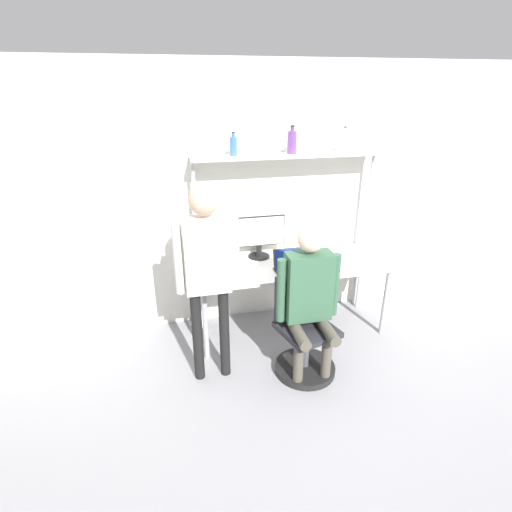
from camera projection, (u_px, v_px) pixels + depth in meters
name	position (u px, v px, depth m)	size (l,w,h in m)	color
ground_plane	(301.00, 349.00, 4.04)	(12.00, 12.00, 0.00)	gray
wall_back	(281.00, 198.00, 4.24)	(8.00, 0.06, 2.70)	silver
desk	(291.00, 269.00, 4.12)	(1.99, 0.78, 0.77)	silver
shelf_unit	(287.00, 179.00, 3.98)	(1.89, 0.29, 1.84)	silver
monitor	(259.00, 235.00, 4.15)	(0.55, 0.23, 0.45)	black
laptop	(289.00, 265.00, 3.92)	(0.30, 0.21, 0.21)	#333338
cell_phone	(313.00, 269.00, 3.96)	(0.07, 0.15, 0.01)	#264C8C
office_chair	(303.00, 343.00, 3.65)	(0.57, 0.57, 0.93)	black
person_seated	(310.00, 291.00, 3.39)	(0.56, 0.48, 1.43)	#4C473D
person_standing	(207.00, 262.00, 3.23)	(0.53, 0.24, 1.78)	black
bottle_purple	(292.00, 142.00, 3.85)	(0.09, 0.09, 0.27)	#593372
bottle_blue	(234.00, 146.00, 3.74)	(0.07, 0.07, 0.22)	#335999
bottle_clear	(344.00, 141.00, 3.96)	(0.06, 0.06, 0.24)	silver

